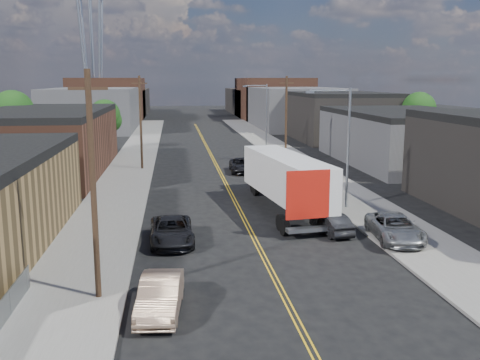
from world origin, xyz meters
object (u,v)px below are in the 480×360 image
object	(u,v)px
car_right_oncoming	(332,223)
car_ahead_truck	(242,165)
semi_truck	(281,177)
car_right_lot_c	(318,169)
car_left_b	(160,295)
car_right_lot_a	(395,228)
car_right_lot_b	(317,177)
car_left_c	(172,231)

from	to	relation	value
car_right_oncoming	car_ahead_truck	bearing A→B (deg)	-91.23
semi_truck	car_right_oncoming	size ratio (longest dim) A/B	4.15
car_right_lot_c	car_left_b	bearing A→B (deg)	-102.95
car_right_oncoming	car_right_lot_a	distance (m)	3.94
semi_truck	car_right_lot_c	size ratio (longest dim) A/B	3.89
car_right_oncoming	car_ahead_truck	xyz separation A→B (m)	(-2.69, 23.24, 0.08)
car_right_oncoming	car_right_lot_a	size ratio (longest dim) A/B	0.73
semi_truck	car_right_lot_b	xyz separation A→B (m)	(5.00, 8.12, -1.58)
semi_truck	car_right_lot_c	bearing A→B (deg)	55.60
car_left_b	car_ahead_truck	world-z (taller)	car_left_b
car_right_lot_a	car_ahead_truck	world-z (taller)	car_right_lot_a
car_left_b	car_right_lot_b	size ratio (longest dim) A/B	1.00
car_right_lot_a	car_right_lot_c	world-z (taller)	car_right_lot_a
semi_truck	car_left_b	world-z (taller)	semi_truck
car_right_oncoming	car_right_lot_a	world-z (taller)	car_right_lot_a
car_right_oncoming	car_ahead_truck	world-z (taller)	car_ahead_truck
car_left_c	car_right_oncoming	bearing A→B (deg)	2.87
car_right_oncoming	car_right_lot_c	size ratio (longest dim) A/B	0.94
car_right_lot_b	car_right_lot_c	world-z (taller)	car_right_lot_c
car_left_b	car_right_lot_a	size ratio (longest dim) A/B	0.86
semi_truck	car_right_lot_a	world-z (taller)	semi_truck
semi_truck	car_right_lot_b	world-z (taller)	semi_truck
car_right_lot_b	car_right_lot_a	bearing A→B (deg)	-96.62
car_right_oncoming	car_left_c	bearing A→B (deg)	-3.29
car_left_c	car_ahead_truck	bearing A→B (deg)	71.41
car_left_c	car_right_lot_c	distance (m)	24.83
car_right_lot_a	car_right_lot_c	distance (m)	21.73
car_ahead_truck	semi_truck	bearing A→B (deg)	-84.69
car_left_c	semi_truck	bearing A→B (deg)	42.16
car_right_lot_b	car_ahead_truck	bearing A→B (deg)	119.60
car_right_lot_b	car_right_oncoming	bearing A→B (deg)	-108.51
car_ahead_truck	car_right_lot_b	bearing A→B (deg)	-51.62
car_right_oncoming	car_right_lot_a	xyz separation A→B (m)	(3.20, -2.28, 0.25)
car_right_oncoming	car_right_lot_c	world-z (taller)	car_right_lot_c
semi_truck	car_right_lot_a	distance (m)	10.72
car_right_lot_c	semi_truck	bearing A→B (deg)	-103.26
car_right_lot_c	car_right_oncoming	bearing A→B (deg)	-89.32
car_right_lot_c	car_ahead_truck	bearing A→B (deg)	165.21
car_right_oncoming	car_right_lot_c	bearing A→B (deg)	-110.66
car_right_oncoming	car_right_lot_b	xyz separation A→B (m)	(3.20, 15.19, 0.18)
semi_truck	car_ahead_truck	size ratio (longest dim) A/B	3.11
car_left_b	car_right_lot_b	distance (m)	29.08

